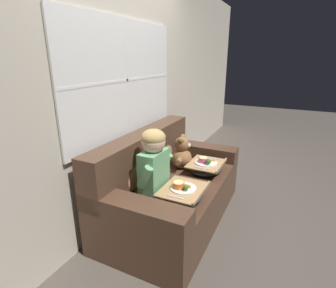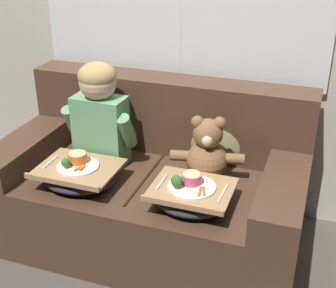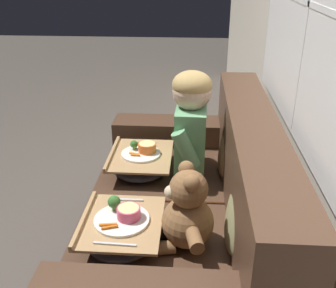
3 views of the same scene
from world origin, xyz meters
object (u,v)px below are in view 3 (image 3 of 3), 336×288
Objects in this scene: couch at (190,222)px; throw_pillow_behind_teddy at (241,213)px; teddy_bear at (187,213)px; lap_tray_teddy at (122,229)px; lap_tray_child at (141,161)px; child_figure at (191,120)px; throw_pillow_behind_child at (230,147)px.

couch is 0.47m from throw_pillow_behind_teddy.
teddy_bear is 0.29m from lap_tray_teddy.
child_figure is at bearing 89.77° from lap_tray_child.
couch is 0.47m from throw_pillow_behind_child.
child_figure is (-0.62, -0.22, 0.16)m from throw_pillow_behind_teddy.
lap_tray_teddy is (0.62, -0.50, -0.11)m from throw_pillow_behind_child.
throw_pillow_behind_child is 0.62m from throw_pillow_behind_teddy.
throw_pillow_behind_teddy is at bearing 33.70° from couch.
lap_tray_teddy reaches higher than lap_tray_child.
couch is 4.02× the size of lap_tray_child.
couch is at bearing -33.70° from throw_pillow_behind_child.
throw_pillow_behind_child is at bearing 146.30° from couch.
throw_pillow_behind_child is at bearing 180.00° from throw_pillow_behind_teddy.
throw_pillow_behind_child is 0.80m from lap_tray_teddy.
throw_pillow_behind_teddy is 0.51m from lap_tray_teddy.
couch is at bearing 42.74° from lap_tray_child.
teddy_bear reaches higher than throw_pillow_behind_child.
teddy_bear reaches higher than lap_tray_child.
couch is at bearing -146.30° from throw_pillow_behind_teddy.
lap_tray_child is (-0.00, -0.50, -0.11)m from throw_pillow_behind_child.
lap_tray_child is at bearing -137.26° from couch.
throw_pillow_behind_teddy is 0.22m from teddy_bear.
child_figure reaches higher than throw_pillow_behind_child.
lap_tray_teddy is (0.62, -0.00, 0.00)m from lap_tray_child.
throw_pillow_behind_teddy is at bearing 19.30° from child_figure.
couch is 4.54× the size of throw_pillow_behind_teddy.
throw_pillow_behind_teddy is 0.68m from child_figure.
throw_pillow_behind_child is at bearing 160.41° from teddy_bear.
teddy_bear is at bearing -0.36° from child_figure.
throw_pillow_behind_teddy is 0.94× the size of lap_tray_teddy.
child_figure is 0.38m from lap_tray_child.
couch is 0.54m from child_figure.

